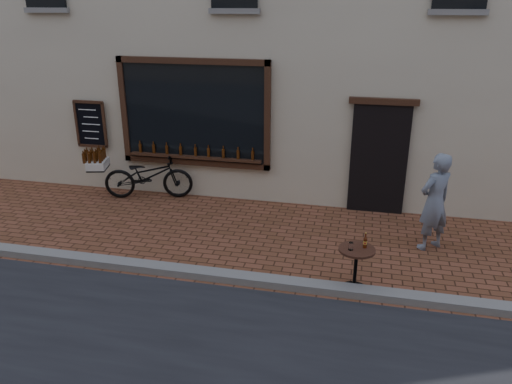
# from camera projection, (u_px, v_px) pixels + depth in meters

# --- Properties ---
(ground) EXTENTS (90.00, 90.00, 0.00)m
(ground) POSITION_uv_depth(u_px,v_px,m) (243.00, 289.00, 7.48)
(ground) COLOR brown
(ground) RESTS_ON ground
(kerb) EXTENTS (90.00, 0.25, 0.12)m
(kerb) POSITION_uv_depth(u_px,v_px,m) (246.00, 279.00, 7.64)
(kerb) COLOR slate
(kerb) RESTS_ON ground
(cargo_bicycle) EXTENTS (2.28, 1.14, 1.07)m
(cargo_bicycle) POSITION_uv_depth(u_px,v_px,m) (146.00, 175.00, 10.77)
(cargo_bicycle) COLOR black
(cargo_bicycle) RESTS_ON ground
(bistro_table) EXTENTS (0.53, 0.53, 0.92)m
(bistro_table) POSITION_uv_depth(u_px,v_px,m) (356.00, 260.00, 7.29)
(bistro_table) COLOR black
(bistro_table) RESTS_ON ground
(pedestrian) EXTENTS (0.75, 0.71, 1.72)m
(pedestrian) POSITION_uv_depth(u_px,v_px,m) (435.00, 202.00, 8.42)
(pedestrian) COLOR slate
(pedestrian) RESTS_ON ground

